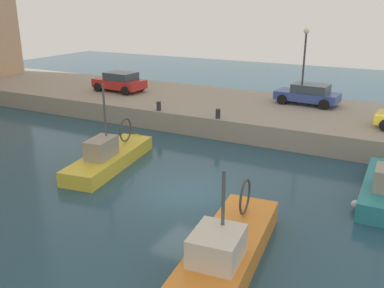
{
  "coord_description": "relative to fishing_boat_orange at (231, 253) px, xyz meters",
  "views": [
    {
      "loc": [
        -14.21,
        -7.69,
        7.55
      ],
      "look_at": [
        2.53,
        1.14,
        1.2
      ],
      "focal_mm": 39.7,
      "sensor_mm": 36.0,
      "label": 1
    }
  ],
  "objects": [
    {
      "name": "fishing_boat_orange",
      "position": [
        0.0,
        0.0,
        0.0
      ],
      "size": [
        7.08,
        2.37,
        4.06
      ],
      "color": "orange",
      "rests_on": "ground"
    },
    {
      "name": "quay_wall",
      "position": [
        15.05,
        3.43,
        0.47
      ],
      "size": [
        9.0,
        56.0,
        1.2
      ],
      "primitive_type": "cube",
      "color": "#9E9384",
      "rests_on": "ground"
    },
    {
      "name": "fishing_boat_yellow",
      "position": [
        4.8,
        8.25,
        -0.0
      ],
      "size": [
        6.99,
        2.61,
        4.82
      ],
      "color": "gold",
      "rests_on": "ground"
    },
    {
      "name": "parked_car_red",
      "position": [
        14.56,
        15.13,
        1.8
      ],
      "size": [
        2.25,
        3.97,
        1.43
      ],
      "color": "red",
      "rests_on": "quay_wall"
    },
    {
      "name": "mooring_bollard_south",
      "position": [
        10.9,
        5.43,
        1.34
      ],
      "size": [
        0.28,
        0.28,
        0.55
      ],
      "primitive_type": "cylinder",
      "color": "#2D2D33",
      "rests_on": "quay_wall"
    },
    {
      "name": "quay_streetlamp",
      "position": [
        16.55,
        2.1,
        4.32
      ],
      "size": [
        0.36,
        0.36,
        4.83
      ],
      "color": "#38383D",
      "rests_on": "quay_wall"
    },
    {
      "name": "water_surface",
      "position": [
        3.55,
        3.43,
        -0.13
      ],
      "size": [
        80.0,
        80.0,
        0.0
      ],
      "primitive_type": "plane",
      "color": "navy",
      "rests_on": "ground"
    },
    {
      "name": "parked_car_blue",
      "position": [
        16.81,
        1.72,
        1.76
      ],
      "size": [
        2.16,
        4.12,
        1.34
      ],
      "color": "#334C9E",
      "rests_on": "quay_wall"
    },
    {
      "name": "mooring_bollard_mid",
      "position": [
        10.9,
        9.43,
        1.34
      ],
      "size": [
        0.28,
        0.28,
        0.55
      ],
      "primitive_type": "cylinder",
      "color": "#2D2D33",
      "rests_on": "quay_wall"
    }
  ]
}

